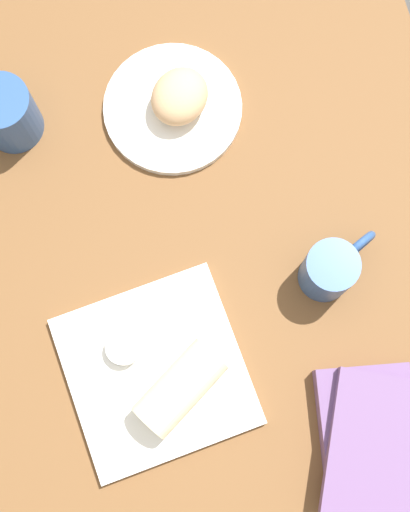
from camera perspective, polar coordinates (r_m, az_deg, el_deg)
The scene contains 9 objects.
dining_table at distance 115.86cm, azimuth -0.80°, elevation -0.47°, with size 110.00×90.00×4.00cm, color brown.
round_plate at distance 120.99cm, azimuth -2.53°, elevation 11.40°, with size 22.43×22.43×1.40cm, color white.
scone_pastry at distance 117.59cm, azimuth -1.99°, elevation 12.30°, with size 9.91×8.61×6.24cm, color #DBAC7A.
square_plate at distance 111.02cm, azimuth -3.84°, elevation -8.93°, with size 25.61×25.61×1.60cm, color white.
sauce_cup at distance 109.71cm, azimuth -6.35°, elevation -7.10°, with size 5.27×5.27×2.19cm.
breakfast_wrap at distance 106.71cm, azimuth -1.95°, elevation -10.25°, with size 6.42×6.42×13.63cm, color beige.
book_stack at distance 111.27cm, azimuth 12.98°, elevation -14.01°, with size 25.15×21.78×5.72cm.
coffee_mug at distance 119.58cm, azimuth -15.36°, elevation 10.62°, with size 9.32×14.79×10.46cm.
second_mug at distance 110.05cm, azimuth 9.77°, elevation -0.99°, with size 8.40×12.43×9.85cm.
Camera 1 is at (23.40, -4.11, 115.39)cm, focal length 51.42 mm.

